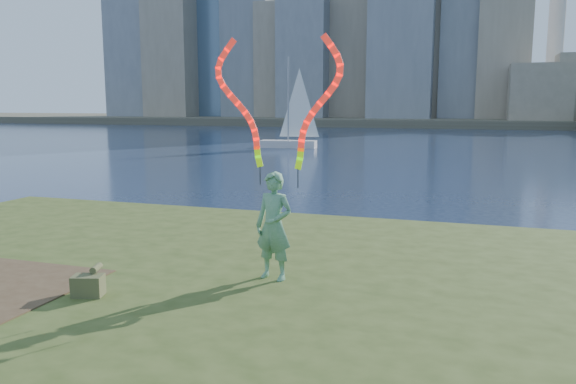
% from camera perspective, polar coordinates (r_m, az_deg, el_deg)
% --- Properties ---
extents(ground, '(320.00, 320.00, 0.00)m').
position_cam_1_polar(ground, '(11.19, -9.26, -9.74)').
color(ground, '#1A2741').
rests_on(ground, ground).
extents(grassy_knoll, '(20.00, 18.00, 0.80)m').
position_cam_1_polar(grassy_knoll, '(9.23, -16.01, -11.87)').
color(grassy_knoll, '#384719').
rests_on(grassy_knoll, ground).
extents(far_shore, '(320.00, 40.00, 1.20)m').
position_cam_1_polar(far_shore, '(104.54, 15.60, 6.98)').
color(far_shore, brown).
rests_on(far_shore, ground).
extents(woman_with_ribbons, '(2.05, 0.58, 4.09)m').
position_cam_1_polar(woman_with_ribbons, '(8.77, -1.32, -0.00)').
color(woman_with_ribbons, '#176F2F').
rests_on(woman_with_ribbons, grassy_knoll).
extents(canvas_bag, '(0.49, 0.55, 0.41)m').
position_cam_1_polar(canvas_bag, '(8.75, -19.59, -8.83)').
color(canvas_bag, '#404628').
rests_on(canvas_bag, grassy_knoll).
extents(sailboat, '(4.92, 1.92, 7.38)m').
position_cam_1_polar(sailboat, '(46.26, 0.33, 6.09)').
color(sailboat, silver).
rests_on(sailboat, ground).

